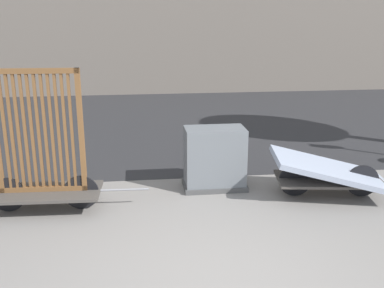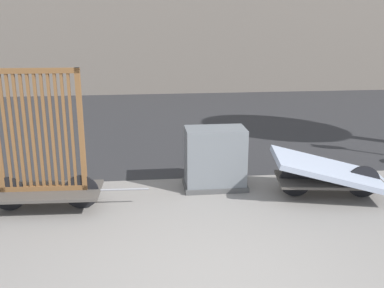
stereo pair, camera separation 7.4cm
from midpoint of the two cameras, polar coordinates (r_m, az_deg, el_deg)
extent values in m
plane|color=gray|center=(4.91, 2.89, -17.71)|extent=(60.00, 60.00, 0.00)
cube|color=#2D2D30|center=(11.98, -3.36, 2.88)|extent=(56.00, 8.71, 0.01)
cube|color=#4C4742|center=(6.85, -18.52, -5.83)|extent=(1.63, 0.83, 0.04)
cylinder|color=black|center=(6.75, -14.20, -5.97)|extent=(0.51, 0.05, 0.51)
cylinder|color=black|center=(7.00, -22.65, -5.96)|extent=(0.51, 0.05, 0.51)
cylinder|color=gray|center=(6.67, -8.85, -5.76)|extent=(0.70, 0.06, 0.03)
cube|color=brown|center=(6.83, -18.56, -5.40)|extent=(1.23, 0.12, 0.07)
cube|color=brown|center=(6.44, -19.89, 8.72)|extent=(1.23, 0.12, 0.07)
cube|color=brown|center=(6.46, -14.22, 1.59)|extent=(0.07, 0.07, 1.75)
cube|color=brown|center=(6.71, -22.96, 1.33)|extent=(0.04, 0.05, 1.68)
cube|color=brown|center=(6.68, -22.22, 1.35)|extent=(0.04, 0.05, 1.68)
cube|color=brown|center=(6.66, -21.47, 1.38)|extent=(0.04, 0.05, 1.68)
cube|color=brown|center=(6.63, -20.72, 1.40)|extent=(0.04, 0.05, 1.68)
cube|color=brown|center=(6.61, -19.97, 1.43)|extent=(0.04, 0.05, 1.68)
cube|color=brown|center=(6.58, -19.20, 1.45)|extent=(0.04, 0.05, 1.68)
cube|color=brown|center=(6.56, -18.44, 1.47)|extent=(0.04, 0.05, 1.68)
cube|color=brown|center=(6.54, -17.66, 1.49)|extent=(0.04, 0.05, 1.68)
cube|color=brown|center=(6.52, -16.89, 1.52)|extent=(0.04, 0.05, 1.68)
cube|color=brown|center=(6.50, -16.11, 1.54)|extent=(0.04, 0.05, 1.68)
cube|color=brown|center=(6.49, -15.32, 1.56)|extent=(0.04, 0.05, 1.68)
cube|color=#4C4742|center=(7.30, 16.70, -4.32)|extent=(1.69, 1.00, 0.04)
cylinder|color=black|center=(7.46, 20.54, -4.40)|extent=(0.51, 0.11, 0.51)
cylinder|color=black|center=(7.18, 12.68, -4.52)|extent=(0.51, 0.11, 0.51)
cube|color=#9EA8BC|center=(7.24, 16.80, -3.10)|extent=(1.87, 1.28, 0.49)
cube|color=#4C4C4C|center=(7.42, 2.55, -5.21)|extent=(1.02, 0.61, 0.08)
cube|color=slate|center=(7.27, 2.60, -1.82)|extent=(0.96, 0.55, 1.00)
camera|label=1|loc=(0.04, -90.32, -0.09)|focal=42.00mm
camera|label=2|loc=(0.04, 89.68, 0.09)|focal=42.00mm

